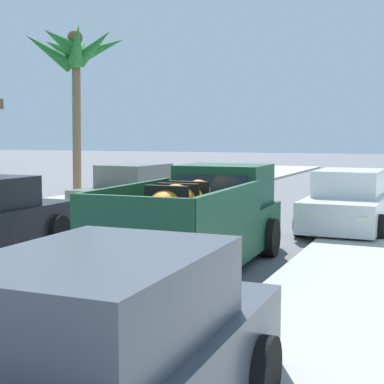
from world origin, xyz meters
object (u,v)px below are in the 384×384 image
object	(u,v)px
car_right_near	(133,192)
car_left_mid	(348,203)
pickup_truck	(199,223)
palm_tree_left_mid	(75,55)
car_left_far	(94,367)

from	to	relation	value
car_right_near	car_left_mid	size ratio (longest dim) A/B	1.01
pickup_truck	car_left_mid	bearing A→B (deg)	70.01
car_left_mid	palm_tree_left_mid	distance (m)	12.03
car_left_mid	palm_tree_left_mid	bearing A→B (deg)	161.63
car_right_near	palm_tree_left_mid	distance (m)	6.98
pickup_truck	car_right_near	bearing A→B (deg)	128.76
pickup_truck	palm_tree_left_mid	distance (m)	13.07
pickup_truck	palm_tree_left_mid	world-z (taller)	palm_tree_left_mid
car_left_mid	car_left_far	bearing A→B (deg)	-90.86
car_right_near	palm_tree_left_mid	world-z (taller)	palm_tree_left_mid
car_left_far	palm_tree_left_mid	size ratio (longest dim) A/B	0.67
car_right_near	car_left_mid	distance (m)	6.37
car_left_mid	palm_tree_left_mid	xyz separation A→B (m)	(-10.53, 3.50, 4.65)
pickup_truck	car_right_near	size ratio (longest dim) A/B	1.22
car_right_near	car_left_far	distance (m)	13.23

